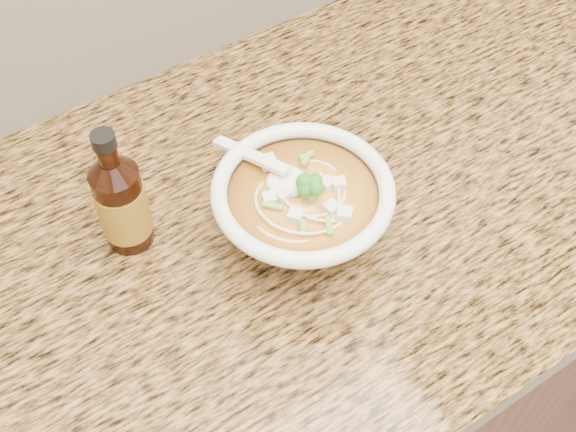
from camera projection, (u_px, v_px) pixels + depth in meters
cabinet at (312, 355)px, 1.29m from camera, size 4.00×0.65×0.86m
counter_slab at (321, 196)px, 0.93m from camera, size 4.00×0.68×0.04m
soup_bowl at (302, 211)px, 0.83m from camera, size 0.21×0.23×0.12m
hot_sauce_bottle at (122, 203)px, 0.81m from camera, size 0.06×0.06×0.18m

